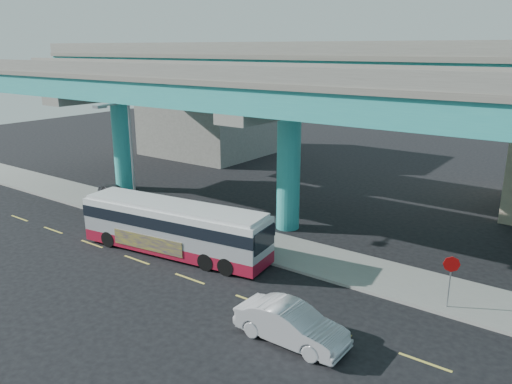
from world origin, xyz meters
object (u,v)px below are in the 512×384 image
Objects in this scene: transit_bus at (174,226)px; sedan at (291,324)px; stop_sign at (451,271)px; parked_car at (114,194)px; street_lamp at (124,145)px.

sedan is at bearing -27.85° from transit_bus.
transit_bus is 14.70m from stop_sign.
parked_car is 1.74× the size of stop_sign.
stop_sign is (4.35, 6.24, 1.13)m from sedan.
street_lamp is (-5.96, 1.75, 3.74)m from transit_bus.
stop_sign is at bearing 2.10° from street_lamp.
street_lamp is 3.30× the size of stop_sign.
transit_bus is at bearing 70.51° from sedan.
sedan is at bearing -125.50° from stop_sign.
transit_bus is 2.49× the size of sedan.
sedan is (10.14, -3.74, -0.85)m from transit_bus.
stop_sign is (14.49, 2.50, 0.28)m from transit_bus.
stop_sign is (24.64, -1.40, 1.08)m from parked_car.
transit_bus is at bearing -16.36° from street_lamp.
street_lamp is at bearing -178.51° from stop_sign.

